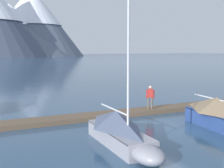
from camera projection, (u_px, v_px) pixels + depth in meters
name	position (u px, v px, depth m)	size (l,w,h in m)	color
ground_plane	(163.00, 127.00, 18.62)	(700.00, 700.00, 0.00)	#2D4C6B
mountain_rear_spur	(10.00, 29.00, 228.50)	(95.94, 95.94, 38.03)	slate
mountain_north_horn	(32.00, 19.00, 237.11)	(77.68, 77.68, 51.76)	slate
dock	(126.00, 113.00, 22.05)	(26.13, 2.96, 0.30)	brown
sailboat_second_berth	(121.00, 130.00, 14.83)	(2.16, 6.31, 7.40)	#93939E
sailboat_mid_dock_port	(222.00, 115.00, 18.00)	(2.72, 6.43, 8.25)	navy
person_on_dock	(150.00, 96.00, 22.59)	(0.49, 0.41, 1.69)	brown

